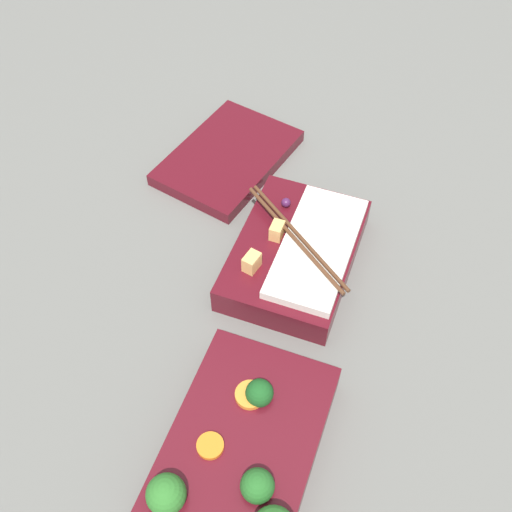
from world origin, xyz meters
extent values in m
plane|color=slate|center=(0.00, 0.00, 0.00)|extent=(3.00, 3.00, 0.00)
cube|color=#510F19|center=(-0.14, 0.00, 0.02)|extent=(0.21, 0.14, 0.04)
sphere|color=#2D7028|center=(-0.21, 0.05, 0.05)|extent=(0.04, 0.04, 0.04)
sphere|color=#19511E|center=(-0.09, 0.00, 0.05)|extent=(0.03, 0.03, 0.03)
sphere|color=#236023|center=(-0.18, -0.03, 0.05)|extent=(0.03, 0.03, 0.03)
cylinder|color=orange|center=(-0.16, 0.03, 0.04)|extent=(0.04, 0.04, 0.01)
cylinder|color=orange|center=(-0.10, 0.01, 0.04)|extent=(0.04, 0.04, 0.01)
cube|color=#510F19|center=(0.11, 0.03, 0.02)|extent=(0.21, 0.14, 0.04)
cube|color=silver|center=(0.11, 0.00, 0.04)|extent=(0.18, 0.08, 0.01)
cube|color=#EAB266|center=(0.06, 0.06, 0.05)|extent=(0.02, 0.02, 0.02)
cube|color=#EAB266|center=(0.12, 0.05, 0.05)|extent=(0.02, 0.01, 0.02)
sphere|color=#4C1E4C|center=(0.17, 0.06, 0.04)|extent=(0.01, 0.01, 0.01)
cylinder|color=#56331E|center=(0.11, 0.02, 0.05)|extent=(0.12, 0.16, 0.01)
cylinder|color=#56331E|center=(0.11, 0.03, 0.05)|extent=(0.12, 0.16, 0.01)
cube|color=#510F19|center=(0.26, 0.18, 0.01)|extent=(0.23, 0.18, 0.02)
camera|label=1|loc=(-0.34, -0.09, 0.61)|focal=42.00mm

